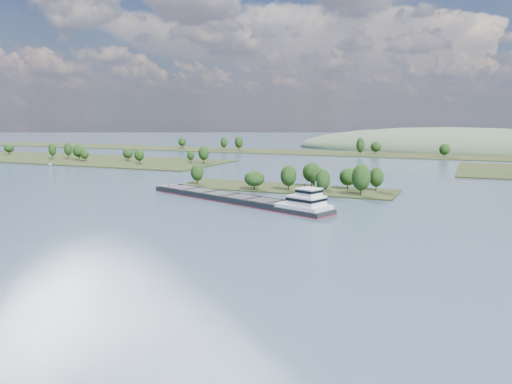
% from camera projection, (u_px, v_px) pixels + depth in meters
% --- Properties ---
extents(ground, '(1800.00, 1800.00, 0.00)m').
position_uv_depth(ground, '(225.00, 212.00, 173.43)').
color(ground, '#314356').
rests_on(ground, ground).
extents(tree_island, '(100.00, 30.69, 14.30)m').
position_uv_depth(tree_island, '(299.00, 182.00, 223.44)').
color(tree_island, black).
rests_on(tree_island, ground).
extents(left_bank, '(300.00, 80.00, 16.00)m').
position_uv_depth(left_bank, '(45.00, 157.00, 390.63)').
color(left_bank, black).
rests_on(left_bank, ground).
extents(back_shoreline, '(900.00, 60.00, 16.02)m').
position_uv_depth(back_shoreline, '(383.00, 154.00, 423.83)').
color(back_shoreline, black).
rests_on(back_shoreline, ground).
extents(hill_west, '(320.00, 160.00, 44.00)m').
position_uv_depth(hill_west, '(453.00, 149.00, 494.51)').
color(hill_west, '#3F543A').
rests_on(hill_west, ground).
extents(cargo_barge, '(87.75, 40.90, 12.12)m').
position_uv_depth(cargo_barge, '(245.00, 199.00, 190.36)').
color(cargo_barge, black).
rests_on(cargo_barge, ground).
extents(motorboat, '(6.13, 5.40, 2.31)m').
position_uv_depth(motorboat, '(50.00, 165.00, 329.61)').
color(motorboat, white).
rests_on(motorboat, ground).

